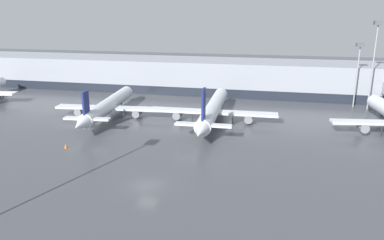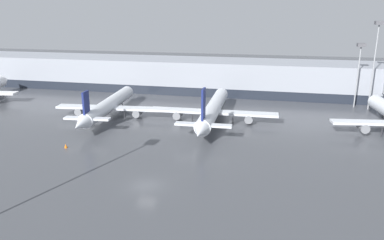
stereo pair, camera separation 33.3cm
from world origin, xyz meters
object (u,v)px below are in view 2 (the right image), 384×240
at_px(parked_jet_1, 108,106).
at_px(parked_jet_3, 213,110).
at_px(traffic_cone_1, 66,146).
at_px(apron_light_mast_0, 360,56).
at_px(apron_light_mast_1, 377,41).

height_order(parked_jet_1, parked_jet_3, parked_jet_3).
xyz_separation_m(parked_jet_1, traffic_cone_1, (1.17, -19.57, -2.19)).
xyz_separation_m(parked_jet_3, apron_light_mast_0, (31.14, 19.95, 9.62)).
xyz_separation_m(parked_jet_3, traffic_cone_1, (-21.65, -20.93, -2.26)).
distance_m(apron_light_mast_0, apron_light_mast_1, 4.76).
bearing_deg(parked_jet_1, parked_jet_3, -91.91).
distance_m(parked_jet_3, traffic_cone_1, 30.20).
xyz_separation_m(parked_jet_3, apron_light_mast_1, (33.99, 18.38, 13.09)).
bearing_deg(apron_light_mast_1, apron_light_mast_0, 151.07).
xyz_separation_m(apron_light_mast_0, apron_light_mast_1, (2.85, -1.58, 3.48)).
relative_size(parked_jet_1, parked_jet_3, 0.95).
height_order(parked_jet_3, apron_light_mast_1, apron_light_mast_1).
relative_size(parked_jet_3, apron_light_mast_0, 2.39).
distance_m(parked_jet_3, apron_light_mast_0, 38.22).
height_order(parked_jet_1, apron_light_mast_1, apron_light_mast_1).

